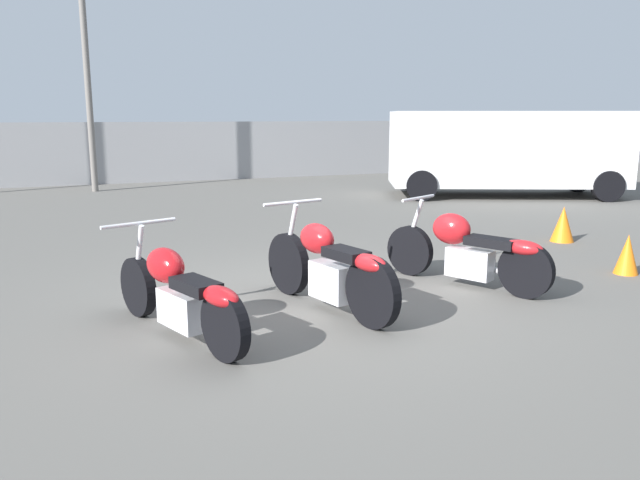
{
  "coord_description": "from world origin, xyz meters",
  "views": [
    {
      "loc": [
        -2.4,
        -5.81,
        1.93
      ],
      "look_at": [
        0.0,
        0.07,
        0.65
      ],
      "focal_mm": 35.0,
      "sensor_mm": 36.0,
      "label": 1
    }
  ],
  "objects": [
    {
      "name": "ground_plane",
      "position": [
        0.0,
        0.0,
        0.0
      ],
      "size": [
        60.0,
        60.0,
        0.0
      ],
      "primitive_type": "plane",
      "color": "#5B5954"
    },
    {
      "name": "fence_back",
      "position": [
        0.0,
        12.81,
        0.86
      ],
      "size": [
        40.0,
        0.04,
        1.73
      ],
      "color": "gray",
      "rests_on": "ground_plane"
    },
    {
      "name": "light_pole_left",
      "position": [
        -1.73,
        11.13,
        4.34
      ],
      "size": [
        0.7,
        0.35,
        7.33
      ],
      "color": "slate",
      "rests_on": "ground_plane"
    },
    {
      "name": "motorcycle_slot_0",
      "position": [
        -1.56,
        -0.5,
        0.4
      ],
      "size": [
        0.98,
        2.02,
        0.95
      ],
      "rotation": [
        0.0,
        0.0,
        0.34
      ],
      "color": "black",
      "rests_on": "ground_plane"
    },
    {
      "name": "motorcycle_slot_1",
      "position": [
        -0.04,
        -0.28,
        0.44
      ],
      "size": [
        0.81,
        2.03,
        1.04
      ],
      "rotation": [
        0.0,
        0.0,
        0.24
      ],
      "color": "black",
      "rests_on": "ground_plane"
    },
    {
      "name": "motorcycle_slot_2",
      "position": [
        1.76,
        -0.04,
        0.43
      ],
      "size": [
        1.08,
        1.92,
        0.97
      ],
      "rotation": [
        0.0,
        0.0,
        0.45
      ],
      "color": "black",
      "rests_on": "ground_plane"
    },
    {
      "name": "parked_van",
      "position": [
        7.35,
        6.38,
        1.13
      ],
      "size": [
        5.71,
        3.94,
        2.01
      ],
      "rotation": [
        0.0,
        0.0,
        1.16
      ],
      "color": "white",
      "rests_on": "ground_plane"
    },
    {
      "name": "traffic_cone_near",
      "position": [
        4.66,
        1.54,
        0.27
      ],
      "size": [
        0.35,
        0.35,
        0.54
      ],
      "color": "orange",
      "rests_on": "ground_plane"
    },
    {
      "name": "traffic_cone_far",
      "position": [
        3.92,
        -0.33,
        0.25
      ],
      "size": [
        0.29,
        0.29,
        0.49
      ],
      "color": "orange",
      "rests_on": "ground_plane"
    }
  ]
}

